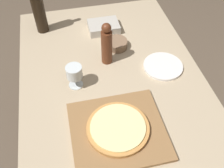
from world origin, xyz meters
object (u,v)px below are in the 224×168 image
object	(u,v)px
pizza	(118,128)
small_bowl	(117,44)
wine_bottle	(38,9)
wine_glass	(74,73)
pepper_mill	(107,44)

from	to	relation	value
pizza	small_bowl	xyz separation A→B (m)	(0.12, 0.54, -0.01)
pizza	wine_bottle	size ratio (longest dim) A/B	0.75
wine_glass	small_bowl	distance (m)	0.36
wine_bottle	pepper_mill	size ratio (longest dim) A/B	1.48
pepper_mill	small_bowl	size ratio (longest dim) A/B	2.01
wine_bottle	small_bowl	distance (m)	0.49
pepper_mill	wine_glass	world-z (taller)	pepper_mill
pepper_mill	small_bowl	world-z (taller)	pepper_mill
wine_bottle	wine_glass	world-z (taller)	wine_bottle
wine_glass	small_bowl	xyz separation A→B (m)	(0.26, 0.24, -0.06)
wine_bottle	wine_glass	xyz separation A→B (m)	(0.14, -0.49, -0.06)
wine_glass	pizza	bearing A→B (deg)	-65.30
wine_glass	small_bowl	world-z (taller)	wine_glass
pizza	pepper_mill	world-z (taller)	pepper_mill
pizza	pepper_mill	size ratio (longest dim) A/B	1.11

